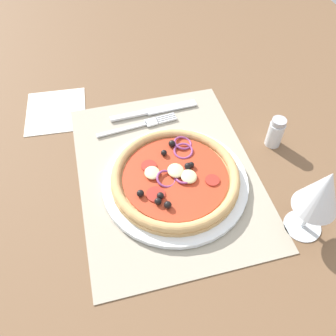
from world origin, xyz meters
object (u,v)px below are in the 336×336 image
(plate, at_px, (175,182))
(pizza, at_px, (175,176))
(pepper_shaker, at_px, (276,132))
(fork, at_px, (142,125))
(knife, at_px, (155,111))
(napkin, at_px, (56,111))
(wine_glass, at_px, (322,193))

(plate, distance_m, pizza, 0.02)
(pizza, relative_size, pepper_shaker, 3.58)
(pizza, xyz_separation_m, fork, (-0.17, -0.03, -0.02))
(pizza, bearing_deg, knife, 177.60)
(fork, relative_size, pepper_shaker, 2.70)
(plate, relative_size, fork, 1.52)
(plate, xyz_separation_m, napkin, (-0.27, -0.21, -0.01))
(pizza, relative_size, wine_glass, 1.61)
(pizza, xyz_separation_m, pepper_shaker, (-0.05, 0.23, 0.01))
(pizza, height_order, fork, pizza)
(pepper_shaker, bearing_deg, pizza, -76.74)
(fork, relative_size, napkin, 1.23)
(plate, height_order, napkin, plate)
(plate, relative_size, napkin, 1.87)
(wine_glass, xyz_separation_m, pepper_shaker, (-0.20, 0.03, -0.07))
(fork, bearing_deg, wine_glass, -60.99)
(plate, relative_size, wine_glass, 1.85)
(knife, height_order, napkin, knife)
(fork, height_order, wine_glass, wine_glass)
(pizza, bearing_deg, plate, 7.54)
(plate, height_order, pizza, pizza)
(pepper_shaker, bearing_deg, knife, -125.43)
(wine_glass, distance_m, napkin, 0.58)
(pizza, distance_m, pepper_shaker, 0.23)
(knife, bearing_deg, fork, -138.35)
(pizza, relative_size, napkin, 1.64)
(fork, distance_m, napkin, 0.21)
(fork, bearing_deg, napkin, 145.24)
(pizza, bearing_deg, pepper_shaker, 103.26)
(wine_glass, bearing_deg, pepper_shaker, 169.97)
(napkin, bearing_deg, fork, 61.36)
(pizza, xyz_separation_m, napkin, (-0.27, -0.21, -0.02))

